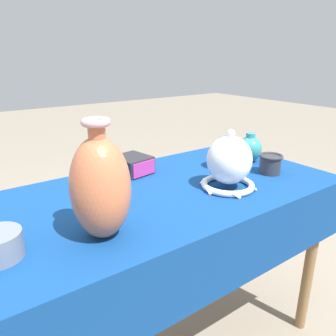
# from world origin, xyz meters

# --- Properties ---
(display_table) EXTENTS (1.34, 0.64, 0.72)m
(display_table) POSITION_xyz_m (0.00, -0.02, 0.65)
(display_table) COLOR olive
(display_table) RESTS_ON ground_plane
(vase_tall_bulbous) EXTENTS (0.15, 0.15, 0.31)m
(vase_tall_bulbous) POSITION_xyz_m (-0.26, -0.16, 0.86)
(vase_tall_bulbous) COLOR #BC6642
(vase_tall_bulbous) RESTS_ON display_table
(vase_dome_bell) EXTENTS (0.20, 0.19, 0.21)m
(vase_dome_bell) POSITION_xyz_m (0.23, -0.12, 0.81)
(vase_dome_bell) COLOR white
(vase_dome_bell) RESTS_ON display_table
(mosaic_tile_box) EXTENTS (0.14, 0.16, 0.07)m
(mosaic_tile_box) POSITION_xyz_m (0.03, 0.21, 0.76)
(mosaic_tile_box) COLOR #232328
(mosaic_tile_box) RESTS_ON display_table
(pot_squat_ivory) EXTENTS (0.11, 0.11, 0.06)m
(pot_squat_ivory) POSITION_xyz_m (0.37, 0.05, 0.76)
(pot_squat_ivory) COLOR white
(pot_squat_ivory) RESTS_ON display_table
(cup_wide_cobalt) EXTENTS (0.10, 0.10, 0.07)m
(cup_wide_cobalt) POSITION_xyz_m (0.57, 0.20, 0.76)
(cup_wide_cobalt) COLOR #3851A8
(cup_wide_cobalt) RESTS_ON display_table
(jar_round_teal) EXTENTS (0.10, 0.10, 0.13)m
(jar_round_teal) POSITION_xyz_m (0.52, 0.04, 0.78)
(jar_round_teal) COLOR teal
(jar_round_teal) RESTS_ON display_table
(cup_wide_charcoal) EXTENTS (0.09, 0.09, 0.08)m
(cup_wide_charcoal) POSITION_xyz_m (0.47, -0.11, 0.77)
(cup_wide_charcoal) COLOR #2D2D33
(cup_wide_charcoal) RESTS_ON display_table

